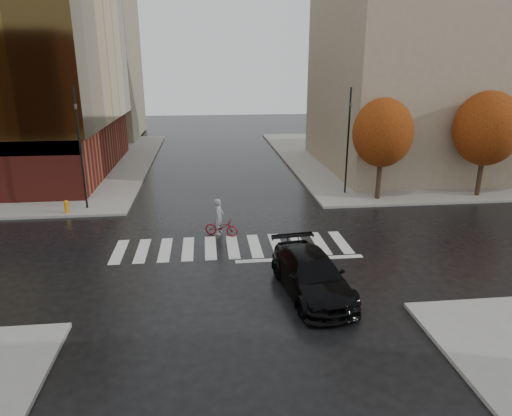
# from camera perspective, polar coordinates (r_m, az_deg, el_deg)

# --- Properties ---
(ground) EXTENTS (120.00, 120.00, 0.00)m
(ground) POSITION_cam_1_polar(r_m,az_deg,el_deg) (22.22, -2.83, -5.37)
(ground) COLOR black
(ground) RESTS_ON ground
(sidewalk_ne) EXTENTS (30.00, 30.00, 0.15)m
(sidewalk_ne) POSITION_cam_1_polar(r_m,az_deg,el_deg) (47.77, 21.52, 6.11)
(sidewalk_ne) COLOR gray
(sidewalk_ne) RESTS_ON ground
(crosswalk) EXTENTS (12.00, 3.00, 0.01)m
(crosswalk) POSITION_cam_1_polar(r_m,az_deg,el_deg) (22.68, -2.91, -4.86)
(crosswalk) COLOR silver
(crosswalk) RESTS_ON ground
(building_ne_tan) EXTENTS (16.00, 16.00, 18.00)m
(building_ne_tan) POSITION_cam_1_polar(r_m,az_deg,el_deg) (41.60, 20.48, 17.30)
(building_ne_tan) COLOR gray
(building_ne_tan) RESTS_ON sidewalk_ne
(building_nw_far) EXTENTS (14.00, 12.00, 20.00)m
(building_nw_far) POSITION_cam_1_polar(r_m,az_deg,el_deg) (59.30, -22.01, 17.94)
(building_nw_far) COLOR gray
(building_nw_far) RESTS_ON sidewalk_nw
(tree_ne_a) EXTENTS (3.80, 3.80, 6.50)m
(tree_ne_a) POSITION_cam_1_polar(r_m,az_deg,el_deg) (30.28, 15.55, 9.03)
(tree_ne_a) COLOR #301C15
(tree_ne_a) RESTS_ON sidewalk_ne
(tree_ne_b) EXTENTS (4.20, 4.20, 6.89)m
(tree_ne_b) POSITION_cam_1_polar(r_m,az_deg,el_deg) (33.48, 26.90, 8.84)
(tree_ne_b) COLOR #301C15
(tree_ne_b) RESTS_ON sidewalk_ne
(sedan) EXTENTS (2.85, 5.69, 1.59)m
(sedan) POSITION_cam_1_polar(r_m,az_deg,el_deg) (18.16, 6.99, -8.27)
(sedan) COLOR black
(sedan) RESTS_ON ground
(cyclist) EXTENTS (1.88, 1.21, 2.02)m
(cyclist) POSITION_cam_1_polar(r_m,az_deg,el_deg) (23.92, -4.46, -1.91)
(cyclist) COLOR maroon
(cyclist) RESTS_ON ground
(traffic_light_nw) EXTENTS (0.22, 0.19, 7.30)m
(traffic_light_nw) POSITION_cam_1_polar(r_m,az_deg,el_deg) (29.12, -21.21, 7.85)
(traffic_light_nw) COLOR black
(traffic_light_nw) RESTS_ON sidewalk_nw
(traffic_light_ne) EXTENTS (0.20, 0.22, 7.04)m
(traffic_light_ne) POSITION_cam_1_polar(r_m,az_deg,el_deg) (31.23, 11.46, 8.96)
(traffic_light_ne) COLOR black
(traffic_light_ne) RESTS_ON sidewalk_ne
(fire_hydrant) EXTENTS (0.28, 0.28, 0.79)m
(fire_hydrant) POSITION_cam_1_polar(r_m,az_deg,el_deg) (29.31, -22.62, 0.24)
(fire_hydrant) COLOR orange
(fire_hydrant) RESTS_ON sidewalk_nw
(manhole) EXTENTS (0.82, 0.82, 0.01)m
(manhole) POSITION_cam_1_polar(r_m,az_deg,el_deg) (21.73, 4.54, -5.94)
(manhole) COLOR #443A18
(manhole) RESTS_ON ground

